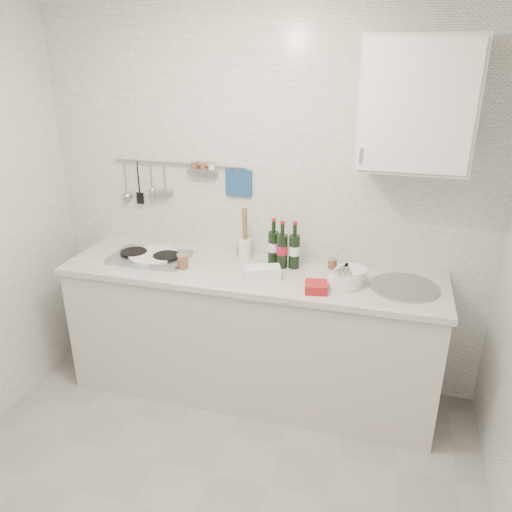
{
  "coord_description": "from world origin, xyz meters",
  "views": [
    {
      "loc": [
        0.82,
        -1.69,
        2.21
      ],
      "look_at": [
        0.09,
        0.9,
        1.11
      ],
      "focal_mm": 35.0,
      "sensor_mm": 36.0,
      "label": 1
    }
  ],
  "objects": [
    {
      "name": "plate_stack_hob",
      "position": [
        -0.69,
        1.1,
        0.94
      ],
      "size": [
        0.35,
        0.34,
        0.04
      ],
      "rotation": [
        0.0,
        0.0,
        -0.04
      ],
      "color": "#44689B",
      "rests_on": "counter"
    },
    {
      "name": "back_wall",
      "position": [
        0.0,
        1.4,
        1.25
      ],
      "size": [
        3.0,
        0.02,
        2.5
      ],
      "primitive_type": "cube",
      "color": "silver",
      "rests_on": "floor"
    },
    {
      "name": "butter_dish",
      "position": [
        0.1,
        1.03,
        0.95
      ],
      "size": [
        0.25,
        0.18,
        0.07
      ],
      "primitive_type": "cube",
      "rotation": [
        0.0,
        0.0,
        0.34
      ],
      "color": "white",
      "rests_on": "counter"
    },
    {
      "name": "jar_c",
      "position": [
        0.58,
        1.18,
        0.97
      ],
      "size": [
        0.07,
        0.07,
        0.09
      ],
      "rotation": [
        0.0,
        0.0,
        -0.02
      ],
      "color": "brown",
      "rests_on": "counter"
    },
    {
      "name": "utensil_crock",
      "position": [
        -0.09,
        1.29,
        1.0
      ],
      "size": [
        0.09,
        0.09,
        0.36
      ],
      "rotation": [
        0.0,
        0.0,
        0.16
      ],
      "color": "white",
      "rests_on": "counter"
    },
    {
      "name": "jar_d",
      "position": [
        -0.43,
        1.02,
        0.97
      ],
      "size": [
        0.07,
        0.07,
        0.1
      ],
      "rotation": [
        0.0,
        0.0,
        -0.4
      ],
      "color": "brown",
      "rests_on": "counter"
    },
    {
      "name": "jar_a",
      "position": [
        -0.14,
        1.34,
        0.96
      ],
      "size": [
        0.06,
        0.06,
        0.08
      ],
      "rotation": [
        0.0,
        0.0,
        -0.24
      ],
      "color": "brown",
      "rests_on": "counter"
    },
    {
      "name": "jar_b",
      "position": [
        0.5,
        1.28,
        0.95
      ],
      "size": [
        0.06,
        0.06,
        0.07
      ],
      "rotation": [
        0.0,
        0.0,
        0.34
      ],
      "color": "brown",
      "rests_on": "counter"
    },
    {
      "name": "wall_cabinet",
      "position": [
        0.9,
        1.22,
        1.95
      ],
      "size": [
        0.6,
        0.38,
        0.7
      ],
      "color": "beige",
      "rests_on": "back_wall"
    },
    {
      "name": "wine_bottles",
      "position": [
        0.18,
        1.23,
        1.07
      ],
      "size": [
        0.22,
        0.11,
        0.31
      ],
      "rotation": [
        0.0,
        0.0,
        -0.18
      ],
      "color": "black",
      "rests_on": "counter"
    },
    {
      "name": "plate_stack_sink",
      "position": [
        0.62,
        1.06,
        0.97
      ],
      "size": [
        0.24,
        0.23,
        0.11
      ],
      "rotation": [
        0.0,
        0.0,
        -0.09
      ],
      "color": "white",
      "rests_on": "counter"
    },
    {
      "name": "counter",
      "position": [
        0.01,
        1.1,
        0.43
      ],
      "size": [
        2.44,
        0.64,
        0.96
      ],
      "color": "beige",
      "rests_on": "floor"
    },
    {
      "name": "wall_rail",
      "position": [
        -0.6,
        1.37,
        1.43
      ],
      "size": [
        0.98,
        0.09,
        0.34
      ],
      "color": "#93969B",
      "rests_on": "back_wall"
    },
    {
      "name": "strawberry_punnet",
      "position": [
        0.45,
        0.92,
        0.95
      ],
      "size": [
        0.15,
        0.15,
        0.05
      ],
      "primitive_type": "cube",
      "rotation": [
        0.0,
        0.0,
        0.18
      ],
      "color": "red",
      "rests_on": "counter"
    }
  ]
}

